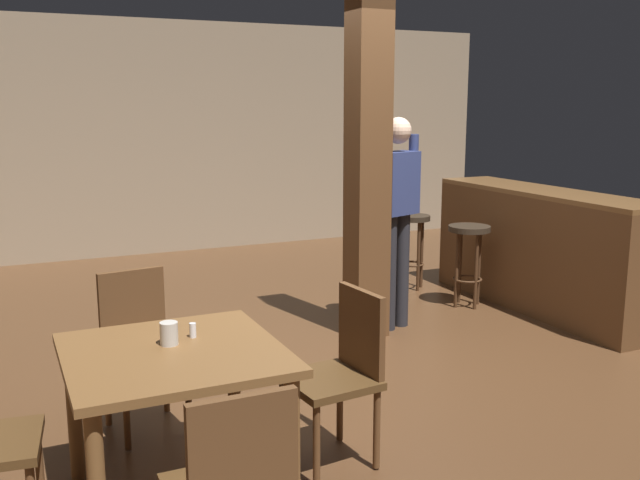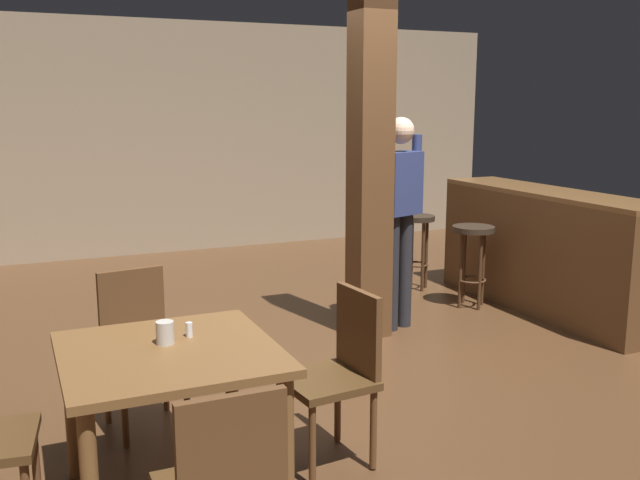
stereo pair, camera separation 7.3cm
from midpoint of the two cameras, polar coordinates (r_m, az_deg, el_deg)
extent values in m
plane|color=#4C301C|center=(5.17, 3.65, -9.85)|extent=(10.80, 10.80, 0.00)
cube|color=gray|center=(9.05, -9.97, 8.06)|extent=(8.00, 0.10, 2.80)
cube|color=brown|center=(5.53, 3.45, 6.45)|extent=(0.28, 0.28, 2.80)
cube|color=brown|center=(3.32, -12.26, -8.94)|extent=(0.95, 0.95, 0.04)
cylinder|color=brown|center=(3.92, -7.43, -11.42)|extent=(0.07, 0.07, 0.70)
cylinder|color=brown|center=(3.78, -19.60, -12.83)|extent=(0.07, 0.07, 0.70)
cylinder|color=brown|center=(3.22, -2.92, -16.55)|extent=(0.07, 0.07, 0.70)
cylinder|color=brown|center=(3.58, -22.09, -16.62)|extent=(0.04, 0.04, 0.43)
cube|color=#4C3319|center=(3.67, 0.15, -11.20)|extent=(0.46, 0.46, 0.04)
cube|color=brown|center=(3.68, 2.74, -7.37)|extent=(0.07, 0.38, 0.45)
cylinder|color=brown|center=(3.54, -0.89, -16.04)|extent=(0.04, 0.04, 0.43)
cylinder|color=brown|center=(3.82, -3.56, -13.95)|extent=(0.04, 0.04, 0.43)
cylinder|color=brown|center=(3.71, 3.98, -14.76)|extent=(0.04, 0.04, 0.43)
cylinder|color=brown|center=(3.98, 1.06, -12.90)|extent=(0.04, 0.04, 0.43)
cube|color=#4C3319|center=(4.14, -14.30, -8.93)|extent=(0.47, 0.47, 0.04)
cube|color=brown|center=(4.24, -15.28, -5.28)|extent=(0.38, 0.09, 0.45)
cylinder|color=brown|center=(4.12, -10.99, -12.24)|extent=(0.04, 0.04, 0.43)
cylinder|color=brown|center=(4.02, -15.75, -13.08)|extent=(0.04, 0.04, 0.43)
cylinder|color=brown|center=(4.42, -12.72, -10.64)|extent=(0.04, 0.04, 0.43)
cylinder|color=brown|center=(4.33, -17.15, -11.37)|extent=(0.04, 0.04, 0.43)
cube|color=brown|center=(2.47, -7.02, -17.06)|extent=(0.38, 0.04, 0.45)
cylinder|color=beige|center=(3.37, -12.60, -7.32)|extent=(0.08, 0.08, 0.11)
cylinder|color=silver|center=(3.46, -10.75, -7.11)|extent=(0.03, 0.03, 0.07)
cube|color=navy|center=(5.73, 5.83, 4.56)|extent=(0.39, 0.30, 0.50)
sphere|color=beige|center=(5.70, 5.91, 8.71)|extent=(0.26, 0.26, 0.21)
cylinder|color=#232328|center=(5.91, 6.21, -2.39)|extent=(0.15, 0.15, 0.95)
cylinder|color=#232328|center=(5.79, 5.17, -2.64)|extent=(0.15, 0.15, 0.95)
cylinder|color=navy|center=(5.86, 7.12, 6.15)|extent=(0.10, 0.10, 0.46)
cylinder|color=navy|center=(5.57, 4.53, 5.95)|extent=(0.10, 0.10, 0.46)
cube|color=brown|center=(6.58, 17.34, 3.67)|extent=(0.56, 2.39, 0.04)
cube|color=brown|center=(6.60, 16.43, -0.99)|extent=(0.36, 2.39, 1.03)
cylinder|color=#2D2319|center=(6.52, 11.55, 0.91)|extent=(0.38, 0.38, 0.05)
torus|color=#422816|center=(6.62, 11.40, -3.08)|extent=(0.26, 0.26, 0.02)
cylinder|color=#422816|center=(6.69, 10.82, -2.06)|extent=(0.03, 0.03, 0.69)
cylinder|color=#422816|center=(6.50, 12.06, -2.49)|extent=(0.03, 0.03, 0.69)
cylinder|color=#422816|center=(6.67, 12.28, -2.17)|extent=(0.03, 0.03, 0.69)
cylinder|color=#422816|center=(6.53, 10.56, -2.38)|extent=(0.03, 0.03, 0.69)
cylinder|color=#2D2319|center=(7.06, 7.20, 1.78)|extent=(0.33, 0.33, 0.05)
torus|color=#422816|center=(7.15, 7.11, -1.91)|extent=(0.23, 0.23, 0.02)
cylinder|color=#422816|center=(7.22, 6.69, -1.00)|extent=(0.03, 0.03, 0.69)
cylinder|color=#422816|center=(7.04, 7.59, -1.33)|extent=(0.03, 0.03, 0.69)
cylinder|color=#422816|center=(7.19, 7.85, -1.09)|extent=(0.03, 0.03, 0.69)
cylinder|color=#422816|center=(7.08, 6.40, -1.24)|extent=(0.03, 0.03, 0.69)
camera|label=1|loc=(0.04, -90.47, -0.09)|focal=40.00mm
camera|label=2|loc=(0.04, 89.53, 0.09)|focal=40.00mm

